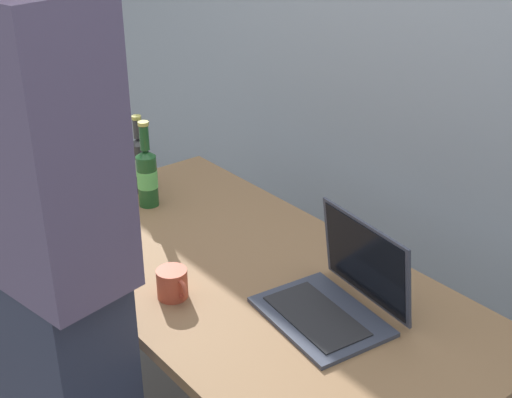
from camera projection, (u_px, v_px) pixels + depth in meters
desk at (242, 297)px, 2.01m from camera, size 1.55×0.77×0.70m
laptop at (338, 294)px, 1.76m from camera, size 0.36×0.31×0.25m
beer_bottle_green at (140, 163)px, 2.39m from camera, size 0.06×0.06×0.28m
beer_bottle_dark at (147, 175)px, 2.29m from camera, size 0.07×0.07×0.30m
person_figure at (45, 285)px, 1.55m from camera, size 0.48×0.32×1.77m
coffee_mug at (173, 284)px, 1.83m from camera, size 0.11×0.08×0.08m
back_wall at (456, 18)px, 2.19m from camera, size 6.00×0.10×2.60m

